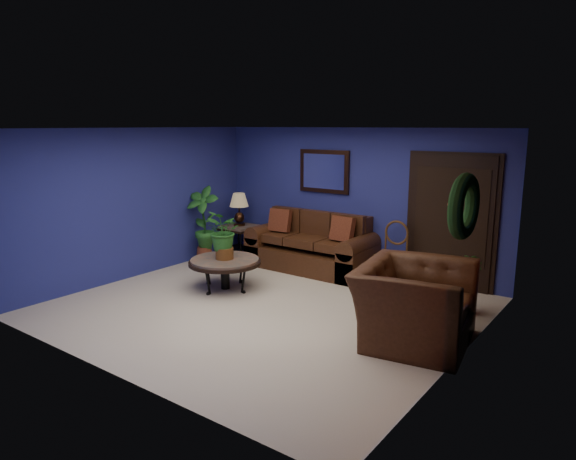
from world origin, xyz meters
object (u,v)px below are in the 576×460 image
Objects in this scene: sofa at (313,250)px; end_table at (240,232)px; coffee_table at (225,262)px; armchair at (414,304)px; side_chair at (393,249)px; table_lamp at (239,205)px.

end_table is at bearing -178.81° from sofa.
armchair is at bearing -2.22° from coffee_table.
armchair is at bearing -35.22° from sofa.
end_table is 4.83m from armchair.
end_table is at bearing 179.31° from side_chair.
table_lamp is at bearing -178.81° from sofa.
coffee_table is (-0.46, -1.80, 0.09)m from sofa.
table_lamp is 4.86m from armchair.
armchair is at bearing -22.99° from table_lamp.
end_table is (-1.26, 1.76, 0.03)m from coffee_table.
armchair is (4.45, -1.89, -0.53)m from table_lamp.
end_table is (-1.72, -0.04, 0.12)m from sofa.
table_lamp is (-1.72, -0.04, 0.66)m from sofa.
coffee_table is at bearing -104.43° from sofa.
side_chair is (1.53, 0.04, 0.24)m from sofa.
table_lamp is at bearing 0.00° from end_table.
coffee_table is 1.84× the size of table_lamp.
sofa is at bearing 179.47° from side_chair.
table_lamp is 3.28m from side_chair.
end_table is 0.63× the size of side_chair.
armchair is (1.19, -1.96, -0.11)m from side_chair.
sofa is 1.73m from end_table.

